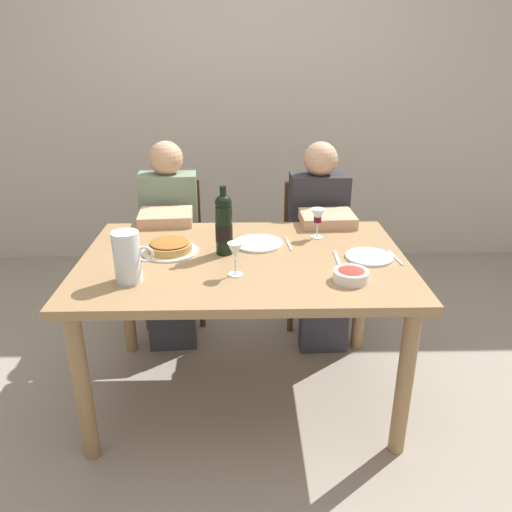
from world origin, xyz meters
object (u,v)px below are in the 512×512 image
(salad_bowl, at_px, (351,275))
(wine_glass_right_diner, at_px, (318,217))
(chair_right, at_px, (313,242))
(diner_right, at_px, (320,238))
(chair_left, at_px, (174,241))
(water_pitcher, at_px, (128,260))
(baked_tart, at_px, (170,247))
(dinner_plate_right_setting, at_px, (258,243))
(dining_table, at_px, (244,275))
(diner_left, at_px, (170,236))
(dinner_plate_left_setting, at_px, (369,257))
(wine_bottle, at_px, (224,225))
(wine_glass_left_diner, at_px, (235,252))

(salad_bowl, xyz_separation_m, wine_glass_right_diner, (-0.07, 0.52, 0.08))
(chair_right, height_order, diner_right, diner_right)
(salad_bowl, relative_size, chair_left, 0.17)
(chair_right, bearing_deg, wine_glass_right_diner, 81.18)
(water_pitcher, xyz_separation_m, baked_tart, (0.13, 0.31, -0.07))
(dinner_plate_right_setting, bearing_deg, dining_table, -113.97)
(chair_left, height_order, diner_left, diner_left)
(dinner_plate_left_setting, bearing_deg, baked_tart, 174.39)
(dining_table, bearing_deg, wine_glass_right_diner, 34.26)
(dining_table, height_order, diner_left, diner_left)
(wine_bottle, xyz_separation_m, wine_glass_left_diner, (0.06, -0.24, -0.04))
(dining_table, xyz_separation_m, wine_glass_left_diner, (-0.03, -0.19, 0.20))
(wine_bottle, relative_size, water_pitcher, 1.51)
(baked_tart, xyz_separation_m, dinner_plate_left_setting, (0.93, -0.09, -0.02))
(salad_bowl, distance_m, wine_glass_right_diner, 0.53)
(dinner_plate_left_setting, bearing_deg, salad_bowl, -119.21)
(dining_table, height_order, water_pitcher, water_pitcher)
(wine_glass_left_diner, relative_size, chair_right, 0.17)
(dinner_plate_left_setting, xyz_separation_m, chair_right, (-0.13, 0.89, -0.27))
(wine_bottle, bearing_deg, water_pitcher, -142.62)
(wine_bottle, xyz_separation_m, dinner_plate_left_setting, (0.67, -0.07, -0.14))
(dinner_plate_left_setting, relative_size, diner_left, 0.19)
(water_pitcher, bearing_deg, baked_tart, 67.84)
(dinner_plate_right_setting, bearing_deg, wine_bottle, -145.58)
(diner_left, bearing_deg, salad_bowl, 129.06)
(dinner_plate_right_setting, distance_m, chair_right, 0.84)
(salad_bowl, relative_size, dinner_plate_right_setting, 0.62)
(wine_bottle, relative_size, wine_glass_left_diner, 2.22)
(baked_tart, relative_size, diner_right, 0.23)
(salad_bowl, relative_size, diner_left, 0.13)
(dining_table, bearing_deg, chair_left, 116.55)
(water_pitcher, xyz_separation_m, wine_glass_left_diner, (0.44, 0.05, 0.01))
(dining_table, height_order, wine_bottle, wine_bottle)
(wine_bottle, relative_size, dinner_plate_right_setting, 1.35)
(wine_glass_left_diner, bearing_deg, wine_bottle, 102.69)
(dining_table, xyz_separation_m, dinner_plate_right_setting, (0.07, 0.16, 0.10))
(dining_table, xyz_separation_m, chair_left, (-0.46, 0.91, -0.17))
(diner_left, distance_m, chair_right, 0.92)
(dining_table, xyz_separation_m, chair_right, (0.45, 0.87, -0.17))
(dinner_plate_right_setting, relative_size, chair_right, 0.28)
(dining_table, xyz_separation_m, diner_right, (0.45, 0.63, -0.05))
(water_pitcher, relative_size, wine_glass_left_diner, 1.47)
(wine_glass_right_diner, height_order, dinner_plate_right_setting, wine_glass_right_diner)
(dining_table, bearing_deg, wine_bottle, 150.09)
(wine_bottle, height_order, diner_left, diner_left)
(diner_left, bearing_deg, dinner_plate_right_setting, 130.69)
(baked_tart, height_order, chair_left, chair_left)
(chair_left, bearing_deg, diner_right, 158.52)
(wine_bottle, distance_m, wine_glass_left_diner, 0.25)
(wine_glass_right_diner, xyz_separation_m, diner_right, (0.08, 0.38, -0.25))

